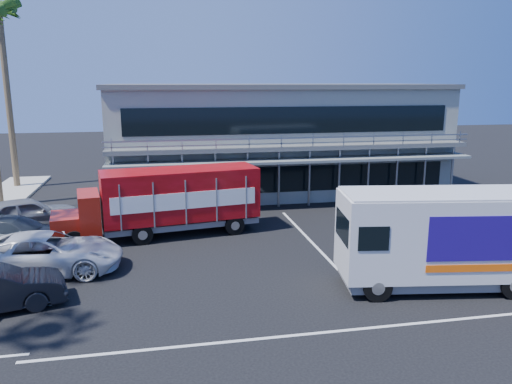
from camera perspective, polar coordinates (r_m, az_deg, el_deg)
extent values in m
plane|color=black|center=(21.21, 3.16, -8.13)|extent=(120.00, 120.00, 0.00)
cube|color=gray|center=(35.36, 2.03, 6.06)|extent=(22.00, 10.00, 7.00)
cube|color=#515454|center=(35.14, 2.07, 11.99)|extent=(22.40, 10.40, 0.30)
cube|color=#515454|center=(29.96, 4.44, 5.06)|extent=(22.00, 1.20, 0.25)
cube|color=gray|center=(29.37, 4.74, 5.88)|extent=(22.00, 0.08, 0.90)
cube|color=slate|center=(29.77, 4.57, 3.65)|extent=(22.00, 1.80, 0.15)
cube|color=black|center=(30.83, 4.10, 1.51)|extent=(20.00, 0.06, 1.60)
cube|color=black|center=(30.35, 4.20, 8.19)|extent=(20.00, 0.06, 1.60)
cylinder|color=brown|center=(39.11, -26.43, 9.08)|extent=(0.44, 0.44, 12.00)
cube|color=maroon|center=(24.67, -20.83, -3.68)|extent=(1.64, 2.30, 1.13)
cube|color=maroon|center=(24.53, -18.51, -2.34)|extent=(1.30, 2.47, 1.98)
cube|color=black|center=(24.40, -18.60, -1.05)|extent=(0.36, 1.98, 0.66)
cube|color=#B30B14|center=(24.85, -8.61, -0.18)|extent=(7.80, 3.52, 2.45)
cube|color=slate|center=(25.20, -8.51, -3.42)|extent=(7.75, 3.17, 0.28)
cube|color=white|center=(23.74, -8.03, -1.00)|extent=(6.84, 1.13, 0.80)
cube|color=white|center=(26.00, -9.14, 0.15)|extent=(6.84, 1.13, 0.80)
cylinder|color=black|center=(23.80, -20.08, -5.33)|extent=(1.01, 0.43, 0.98)
cylinder|color=black|center=(25.78, -20.12, -3.98)|extent=(1.01, 0.43, 0.98)
cylinder|color=black|center=(23.94, -12.85, -4.76)|extent=(1.01, 0.43, 0.98)
cylinder|color=black|center=(25.92, -13.46, -3.46)|extent=(1.01, 0.43, 0.98)
cylinder|color=black|center=(24.86, -2.47, -3.81)|extent=(1.01, 0.43, 0.98)
cylinder|color=black|center=(26.77, -3.82, -2.63)|extent=(1.01, 0.43, 0.98)
cube|color=silver|center=(19.42, 20.54, -4.49)|extent=(7.68, 3.58, 2.96)
cube|color=slate|center=(19.94, 20.18, -9.00)|extent=(7.35, 3.29, 0.37)
cube|color=black|center=(18.21, 9.89, -3.93)|extent=(0.36, 2.07, 1.00)
cube|color=silver|center=(19.05, 20.89, -0.14)|extent=(7.53, 3.51, 0.08)
cube|color=navy|center=(18.61, 24.52, -4.88)|extent=(3.77, 0.58, 1.58)
cube|color=navy|center=(20.83, 21.36, -2.83)|extent=(3.77, 0.58, 1.58)
cube|color=#F2590C|center=(18.93, 24.24, -7.94)|extent=(3.76, 0.57, 0.26)
cylinder|color=black|center=(18.06, 13.70, -10.54)|extent=(1.04, 0.42, 1.01)
cylinder|color=black|center=(20.07, 11.92, -8.08)|extent=(1.04, 0.42, 1.01)
cylinder|color=black|center=(21.78, 24.50, -7.31)|extent=(1.04, 0.42, 1.01)
imported|color=silver|center=(21.60, -22.80, -6.45)|extent=(5.96, 2.96, 1.62)
imported|color=#282F35|center=(25.07, -25.94, -4.29)|extent=(5.53, 2.82, 1.54)
imported|color=gray|center=(28.09, -24.74, -2.26)|extent=(5.45, 3.90, 1.72)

